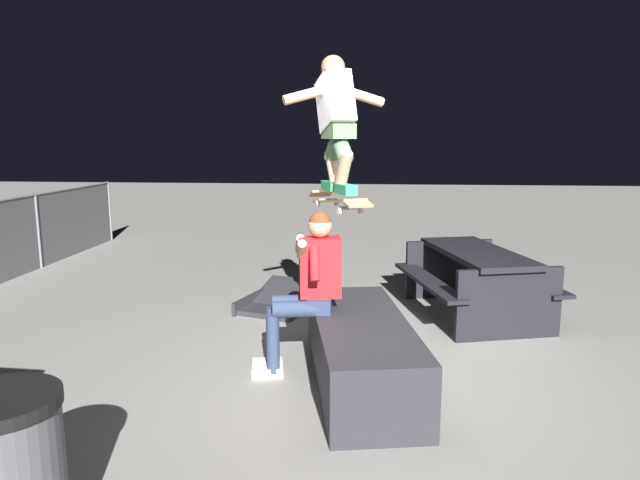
# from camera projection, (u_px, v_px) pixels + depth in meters

# --- Properties ---
(ground_plane) EXTENTS (40.00, 40.00, 0.00)m
(ground_plane) POSITION_uv_depth(u_px,v_px,m) (364.00, 377.00, 4.74)
(ground_plane) COLOR gray
(ledge_box_main) EXTENTS (2.08, 1.06, 0.54)m
(ledge_box_main) POSITION_uv_depth(u_px,v_px,m) (361.00, 351.00, 4.57)
(ledge_box_main) COLOR #28282D
(ledge_box_main) RESTS_ON ground
(person_sitting_on_ledge) EXTENTS (0.60, 0.78, 1.38)m
(person_sitting_on_ledge) POSITION_uv_depth(u_px,v_px,m) (307.00, 283.00, 4.71)
(person_sitting_on_ledge) COLOR #2D3856
(person_sitting_on_ledge) RESTS_ON ground
(skateboard) EXTENTS (1.02, 0.59, 0.13)m
(skateboard) POSITION_uv_depth(u_px,v_px,m) (338.00, 201.00, 4.73)
(skateboard) COLOR #AD8451
(skater_airborne) EXTENTS (0.63, 0.84, 1.12)m
(skater_airborne) POSITION_uv_depth(u_px,v_px,m) (336.00, 117.00, 4.66)
(skater_airborne) COLOR #2D9E66
(kicker_ramp) EXTENTS (1.17, 0.99, 0.33)m
(kicker_ramp) POSITION_uv_depth(u_px,v_px,m) (281.00, 302.00, 6.68)
(kicker_ramp) COLOR #28282D
(kicker_ramp) RESTS_ON ground
(picnic_table_back) EXTENTS (1.98, 1.72, 0.75)m
(picnic_table_back) POSITION_uv_depth(u_px,v_px,m) (476.00, 272.00, 6.28)
(picnic_table_back) COLOR black
(picnic_table_back) RESTS_ON ground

